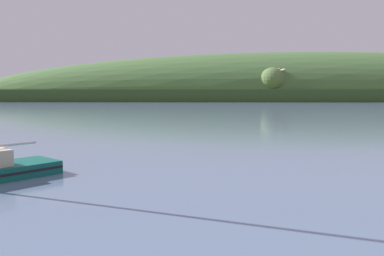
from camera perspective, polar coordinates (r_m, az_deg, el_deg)
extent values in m
cube|color=#314A21|center=(204.50, 11.89, 4.77)|extent=(512.20, 96.23, 5.81)
ellipsoid|color=#476B38|center=(229.68, 17.46, 3.96)|extent=(411.93, 103.58, 54.26)
sphere|color=#56703D|center=(195.00, 11.91, 6.94)|extent=(12.99, 12.99, 12.99)
cube|color=#4C4C51|center=(196.19, 12.88, 4.18)|extent=(3.53, 3.53, 2.00)
cylinder|color=#BCB293|center=(196.23, 12.93, 6.58)|extent=(1.45, 1.45, 14.47)
cylinder|color=#BCB293|center=(192.05, 13.28, 8.42)|extent=(2.10, 11.41, 0.80)
cube|color=#333338|center=(198.47, 12.82, 8.33)|extent=(2.22, 2.04, 1.74)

